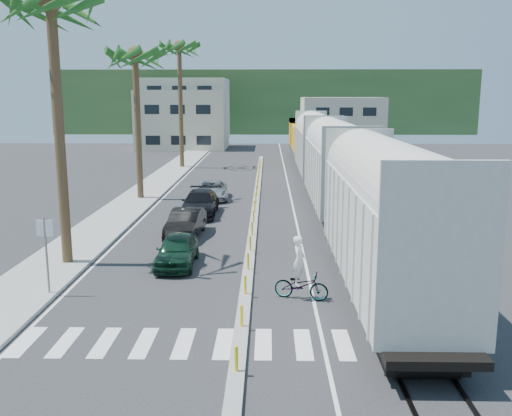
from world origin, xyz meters
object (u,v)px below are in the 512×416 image
(car_second, at_px, (186,223))
(cyclist, at_px, (301,279))
(car_lead, at_px, (177,250))
(street_sign, at_px, (46,245))

(car_second, xyz_separation_m, cyclist, (5.55, -9.36, 0.03))
(car_second, bearing_deg, car_lead, -82.11)
(street_sign, xyz_separation_m, car_second, (3.78, 9.25, -1.25))
(street_sign, distance_m, car_lead, 5.89)
(car_lead, xyz_separation_m, car_second, (-0.37, 5.27, 0.03))
(car_second, bearing_deg, street_sign, -108.35)
(street_sign, bearing_deg, car_second, 67.76)
(car_lead, height_order, cyclist, cyclist)
(cyclist, bearing_deg, car_lead, 67.29)
(street_sign, distance_m, cyclist, 9.41)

